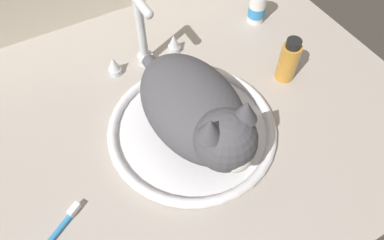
{
  "coord_description": "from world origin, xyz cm",
  "views": [
    {
      "loc": [
        -15.87,
        -41.99,
        66.1
      ],
      "look_at": [
        4.62,
        -5.11,
        7.0
      ],
      "focal_mm": 32.75,
      "sensor_mm": 36.0,
      "label": 1
    }
  ],
  "objects": [
    {
      "name": "sink_basin",
      "position": [
        4.62,
        -5.11,
        3.9
      ],
      "size": [
        36.22,
        36.22,
        2.1
      ],
      "color": "white",
      "rests_on": "countertop"
    },
    {
      "name": "amber_bottle",
      "position": [
        31.78,
        -2.07,
        8.38
      ],
      "size": [
        4.5,
        4.5,
        11.47
      ],
      "color": "gold",
      "rests_on": "countertop"
    },
    {
      "name": "toothbrush",
      "position": [
        -28.5,
        -13.5,
        3.63
      ],
      "size": [
        14.1,
        9.0,
        1.7
      ],
      "color": "#338CD1",
      "rests_on": "countertop"
    },
    {
      "name": "pill_bottle",
      "position": [
        37.93,
        18.77,
        7.34
      ],
      "size": [
        4.68,
        4.68,
        9.34
      ],
      "color": "white",
      "rests_on": "countertop"
    },
    {
      "name": "countertop",
      "position": [
        0.0,
        0.0,
        1.5
      ],
      "size": [
        114.43,
        82.89,
        3.0
      ],
      "primitive_type": "cube",
      "color": "#ADA399",
      "rests_on": "ground"
    },
    {
      "name": "faucet",
      "position": [
        4.62,
        18.29,
        10.44
      ],
      "size": [
        19.37,
        9.11,
        19.63
      ],
      "color": "silver",
      "rests_on": "countertop"
    },
    {
      "name": "cat",
      "position": [
        4.68,
        -7.69,
        12.31
      ],
      "size": [
        18.71,
        38.06,
        18.03
      ],
      "color": "#4C4C51",
      "rests_on": "sink_basin"
    }
  ]
}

